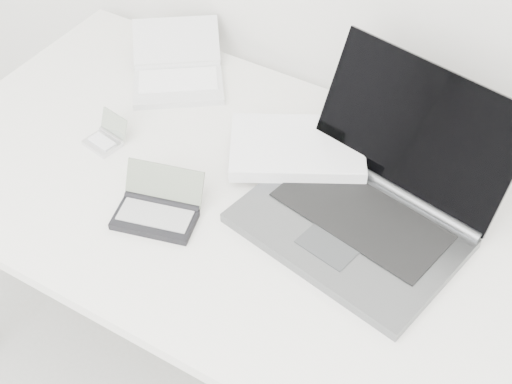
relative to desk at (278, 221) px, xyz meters
The scene contains 5 objects.
desk is the anchor object (origin of this frame).
laptop_large 0.17m from the desk, 37.66° to the left, with size 0.62×0.48×0.27m.
netbook_open_white 0.50m from the desk, 149.87° to the left, with size 0.33×0.35×0.08m.
pda_silver 0.43m from the desk, behind, with size 0.09×0.09×0.06m.
palmtop_charcoal 0.25m from the desk, 142.70° to the right, with size 0.19×0.17×0.08m.
Camera 1 is at (0.47, 0.67, 1.80)m, focal length 50.00 mm.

